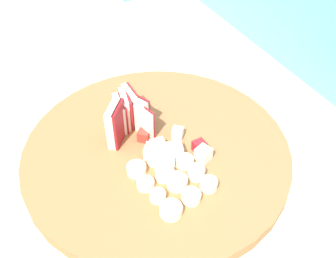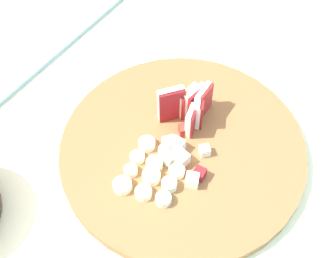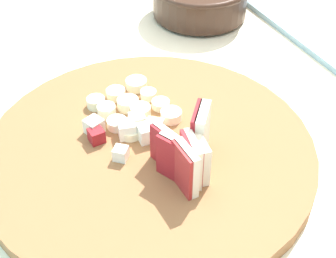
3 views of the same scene
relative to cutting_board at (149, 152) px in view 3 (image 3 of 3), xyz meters
name	(u,v)px [view 3 (image 3 of 3)]	position (x,y,z in m)	size (l,w,h in m)	color
cutting_board	(149,152)	(0.00, 0.00, 0.00)	(0.41, 0.41, 0.02)	brown
apple_wedge_fan	(187,153)	(-0.06, -0.02, 0.04)	(0.09, 0.08, 0.07)	maroon
apple_dice_pile	(131,133)	(0.02, 0.01, 0.02)	(0.10, 0.09, 0.02)	white
banana_slice_rows	(133,107)	(0.07, -0.01, 0.02)	(0.12, 0.11, 0.02)	white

